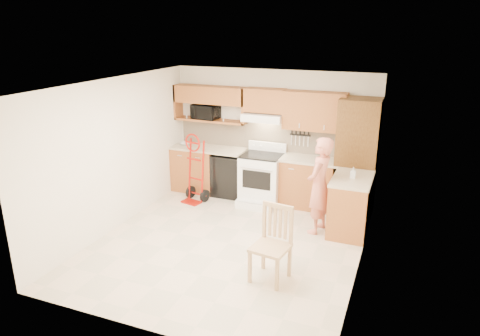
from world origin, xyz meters
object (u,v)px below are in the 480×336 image
Objects in this scene: person at (319,186)px; hand_truck at (194,172)px; range at (261,175)px; microwave at (206,112)px; dining_chair at (270,245)px.

person reaches higher than hand_truck.
hand_truck is at bearing -161.34° from range.
hand_truck is (0.07, -0.74, -1.02)m from microwave.
range is 0.69× the size of person.
person reaches higher than dining_chair.
microwave is 0.47× the size of range.
microwave is 0.51× the size of dining_chair.
dining_chair is at bearing -44.11° from microwave.
person reaches higher than range.
range is at bearing 119.97° from dining_chair.
microwave is 0.43× the size of hand_truck.
microwave is at bearing 108.52° from hand_truck.
microwave is 2.93m from person.
person is (2.57, -1.14, -0.83)m from microwave.
microwave is 3.80m from dining_chair.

